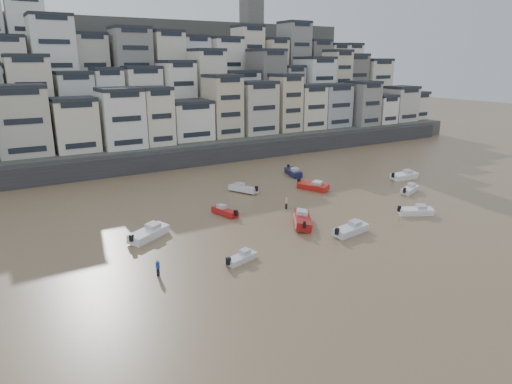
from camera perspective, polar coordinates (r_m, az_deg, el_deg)
ground at (r=39.31m, az=20.99°, el=-16.76°), size 400.00×400.00×0.00m
harbor_wall at (r=94.06m, az=-7.08°, el=4.44°), size 140.00×3.00×3.50m
hillside at (r=131.23m, az=-12.67°, el=12.44°), size 141.04×66.00×50.00m
boat_a at (r=57.48m, az=11.79°, el=-4.45°), size 5.86×2.76×1.54m
boat_b at (r=66.96m, az=19.37°, el=-2.13°), size 5.31×3.86×1.40m
boat_c at (r=59.48m, az=5.82°, el=-3.33°), size 5.43×6.78×1.82m
boat_d at (r=77.95m, az=18.67°, el=0.43°), size 5.21×3.28×1.35m
boat_e at (r=75.78m, az=7.14°, el=0.83°), size 3.97×6.06×1.58m
boat_f at (r=63.37m, az=-3.91°, el=-2.30°), size 2.62×4.95×1.29m
boat_g at (r=86.29m, az=18.06°, el=2.06°), size 6.03×2.13×1.63m
boat_h at (r=74.02m, az=-1.61°, el=0.54°), size 3.99×5.65×1.48m
boat_i at (r=85.19m, az=4.67°, el=2.63°), size 3.46×6.20×1.61m
boat_j at (r=48.96m, az=-1.83°, el=-8.09°), size 4.33×2.47×1.12m
boat_k at (r=56.37m, az=-13.28°, el=-4.88°), size 6.37×4.98×1.70m
person_blue at (r=46.80m, az=-12.17°, el=-9.26°), size 0.44×0.44×1.74m
person_pink at (r=65.82m, az=3.81°, el=-1.38°), size 0.44×0.44×1.74m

